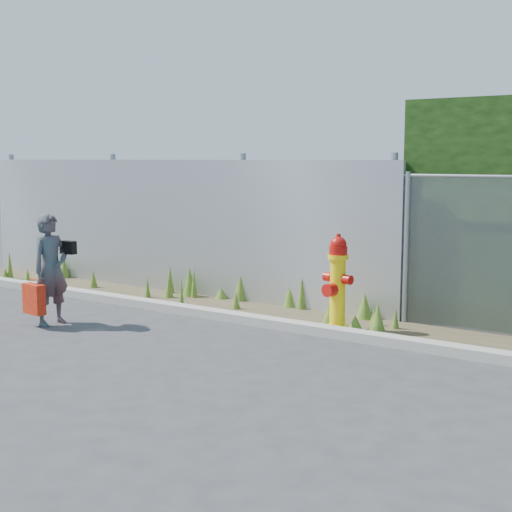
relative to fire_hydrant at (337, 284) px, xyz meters
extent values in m
plane|color=#353537|center=(-0.50, -2.09, -0.62)|extent=(80.00, 80.00, 0.00)
cube|color=#9D978D|center=(-0.50, -0.29, -0.56)|extent=(16.00, 0.22, 0.12)
cube|color=#463A28|center=(-0.50, 0.31, -0.61)|extent=(16.00, 1.20, 0.01)
cone|color=#42671E|center=(-2.99, 0.94, -0.47)|extent=(0.12, 0.12, 0.30)
cone|color=#42671E|center=(-0.26, 0.28, -0.47)|extent=(0.20, 0.20, 0.30)
cone|color=#42671E|center=(-5.75, -0.04, -0.37)|extent=(0.14, 0.14, 0.49)
cone|color=#42671E|center=(-6.10, 0.80, -0.42)|extent=(0.22, 0.22, 0.39)
cone|color=#42671E|center=(0.61, 0.47, -0.47)|extent=(0.10, 0.10, 0.29)
cone|color=#42671E|center=(-6.25, 0.52, -0.37)|extent=(0.08, 0.08, 0.50)
cone|color=#42671E|center=(-6.83, 0.16, -0.35)|extent=(0.12, 0.12, 0.53)
cone|color=#42671E|center=(-1.84, 0.32, -0.48)|extent=(0.14, 0.14, 0.26)
cone|color=#42671E|center=(-3.23, 0.43, -0.45)|extent=(0.15, 0.15, 0.34)
cone|color=#42671E|center=(-3.48, 0.75, -0.38)|extent=(0.14, 0.14, 0.46)
cone|color=#42671E|center=(0.02, 0.78, -0.43)|extent=(0.24, 0.24, 0.37)
cone|color=#42671E|center=(-6.88, 0.09, -0.51)|extent=(0.15, 0.15, 0.21)
cone|color=#42671E|center=(-3.03, 0.71, -0.38)|extent=(0.24, 0.24, 0.48)
cone|color=#42671E|center=(-1.25, 0.91, -0.39)|extent=(0.22, 0.22, 0.45)
cone|color=#42671E|center=(-3.52, 0.25, -0.44)|extent=(0.10, 0.10, 0.35)
cone|color=#42671E|center=(-2.54, -0.08, -0.37)|extent=(0.08, 0.08, 0.48)
cone|color=#42671E|center=(-6.42, 0.22, -0.50)|extent=(0.09, 0.09, 0.23)
cone|color=#42671E|center=(0.30, 0.49, -0.49)|extent=(0.15, 0.15, 0.25)
cone|color=#42671E|center=(-2.90, 0.66, -0.38)|extent=(0.11, 0.11, 0.47)
cone|color=#42671E|center=(-2.14, 0.87, -0.41)|extent=(0.23, 0.23, 0.41)
cone|color=#42671E|center=(0.58, -0.03, -0.40)|extent=(0.24, 0.24, 0.42)
cone|color=#42671E|center=(-4.89, 0.39, -0.46)|extent=(0.15, 0.15, 0.30)
cone|color=#42671E|center=(-6.56, 0.88, -0.43)|extent=(0.24, 0.24, 0.38)
cone|color=#42671E|center=(0.26, 0.00, -0.50)|extent=(0.23, 0.23, 0.23)
cone|color=#42671E|center=(-1.03, 0.86, -0.38)|extent=(0.15, 0.15, 0.48)
cone|color=#42671E|center=(-6.41, 0.65, -0.49)|extent=(0.12, 0.12, 0.25)
cone|color=#42671E|center=(-2.48, 0.81, -0.52)|extent=(0.21, 0.21, 0.18)
cone|color=#42671E|center=(-6.04, 0.35, -0.50)|extent=(0.16, 0.16, 0.23)
cube|color=#B7BABF|center=(-3.75, 0.91, 0.48)|extent=(8.50, 0.08, 2.20)
cylinder|color=gray|center=(-7.80, 1.03, 0.53)|extent=(0.10, 0.10, 2.30)
cylinder|color=gray|center=(-5.00, 1.03, 0.53)|extent=(0.10, 0.10, 2.30)
cylinder|color=gray|center=(-2.20, 1.03, 0.53)|extent=(0.10, 0.10, 2.30)
cylinder|color=gray|center=(0.30, 1.03, 0.53)|extent=(0.10, 0.10, 2.30)
cylinder|color=gray|center=(0.55, 0.91, 0.41)|extent=(0.07, 0.07, 2.05)
sphere|color=black|center=(0.64, 2.06, 1.80)|extent=(1.14, 1.14, 1.14)
cylinder|color=yellow|center=(0.00, 0.01, -0.58)|extent=(0.31, 0.31, 0.07)
cylinder|color=yellow|center=(0.00, 0.01, -0.14)|extent=(0.20, 0.20, 0.95)
cylinder|color=yellow|center=(0.00, 0.01, 0.36)|extent=(0.27, 0.27, 0.06)
cylinder|color=#B20F0A|center=(0.00, 0.01, 0.44)|extent=(0.23, 0.23, 0.11)
sphere|color=#B20F0A|center=(0.00, 0.01, 0.51)|extent=(0.21, 0.21, 0.21)
cylinder|color=#B20F0A|center=(0.00, 0.01, 0.63)|extent=(0.06, 0.06, 0.06)
cylinder|color=#B20F0A|center=(-0.16, 0.01, 0.08)|extent=(0.11, 0.12, 0.12)
cylinder|color=#B20F0A|center=(0.16, 0.01, 0.08)|extent=(0.11, 0.12, 0.12)
cylinder|color=#B20F0A|center=(0.00, -0.15, -0.06)|extent=(0.17, 0.13, 0.17)
imported|color=#10666B|center=(-3.36, -1.80, 0.13)|extent=(0.40, 0.57, 1.50)
cube|color=red|center=(-3.42, -2.05, -0.23)|extent=(0.36, 0.13, 0.40)
cylinder|color=red|center=(-3.42, -2.05, 0.03)|extent=(0.17, 0.02, 0.02)
cube|color=black|center=(-3.26, -1.57, 0.41)|extent=(0.24, 0.10, 0.18)
camera|label=1|loc=(4.16, -8.07, 1.60)|focal=50.00mm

